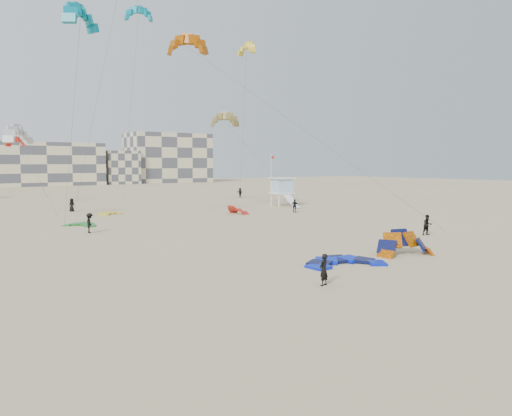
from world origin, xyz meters
TOP-DOWN VIEW (x-y plane):
  - ground at (0.00, 0.00)m, footprint 320.00×320.00m
  - kite_ground_blue at (1.88, 0.43)m, footprint 5.73×5.88m
  - kite_ground_orange at (7.50, 0.37)m, footprint 4.99×4.90m
  - kite_ground_green at (-6.26, 29.01)m, footprint 4.49×4.44m
  - kite_ground_red_far at (13.06, 30.43)m, footprint 3.43×3.27m
  - kite_ground_yellow at (-0.20, 38.27)m, footprint 4.53×4.61m
  - kitesurfer_main at (-2.73, -2.81)m, footprint 0.69×0.55m
  - kitesurfer_b at (16.80, 5.55)m, footprint 1.03×0.91m
  - kitesurfer_c at (-6.95, 23.39)m, footprint 1.07×1.33m
  - kitesurfer_d at (19.87, 27.66)m, footprint 0.92×1.05m
  - kitesurfer_e at (-3.06, 45.00)m, footprint 0.97×0.78m
  - kitesurfer_f at (29.45, 55.55)m, footprint 0.60×1.63m
  - kite_fly_teal_a at (-6.63, 25.50)m, footprint 5.89×7.34m
  - kite_fly_orange at (5.25, 28.12)m, footprint 11.80×29.20m
  - kite_fly_grey at (-10.36, 37.03)m, footprint 5.25×9.74m
  - kite_fly_olive at (15.13, 36.97)m, footprint 10.20×9.61m
  - kite_fly_yellow at (25.94, 47.94)m, footprint 4.00×6.89m
  - kite_fly_teal_b at (9.90, 53.66)m, footprint 5.58×5.02m
  - kite_fly_red at (-6.40, 64.78)m, footprint 5.70×7.00m
  - lifeguard_tower_near at (24.10, 35.89)m, footprint 3.25×5.85m
  - flagpole at (23.05, 37.12)m, footprint 0.61×0.09m
  - condo_mid at (10.00, 130.00)m, footprint 32.00×16.00m
  - condo_east at (50.00, 132.00)m, footprint 26.00×14.00m
  - condo_fill_right at (32.00, 128.00)m, footprint 10.00×10.00m

SIDE VIEW (x-z plane):
  - ground at x=0.00m, z-range 0.00..0.00m
  - kite_ground_blue at x=1.88m, z-range -0.45..0.45m
  - kite_ground_orange at x=7.50m, z-range -2.01..2.01m
  - kite_ground_green at x=-6.26m, z-range -0.45..0.45m
  - kite_ground_red_far at x=13.06m, z-range -1.53..1.53m
  - kite_ground_yellow at x=-0.20m, z-range -0.62..0.62m
  - kitesurfer_main at x=-2.73m, z-range 0.00..1.64m
  - kitesurfer_d at x=19.87m, z-range 0.00..1.70m
  - kitesurfer_e at x=-3.06m, z-range 0.00..1.71m
  - kitesurfer_f at x=29.45m, z-range 0.00..1.73m
  - kitesurfer_b at x=16.80m, z-range 0.00..1.77m
  - kitesurfer_c at x=-6.95m, z-range 0.00..1.80m
  - lifeguard_tower_near at x=24.10m, z-range -0.02..4.14m
  - flagpole at x=23.05m, z-range 0.20..7.76m
  - condo_fill_right at x=32.00m, z-range 0.00..10.00m
  - condo_mid at x=10.00m, z-range 0.00..12.00m
  - condo_east at x=50.00m, z-range 0.00..16.00m
  - kite_fly_grey at x=-10.36m, z-range 4.36..13.81m
  - kite_fly_red at x=-6.40m, z-range 4.61..14.36m
  - kite_fly_olive at x=15.13m, z-range 5.72..18.03m
  - kite_fly_orange at x=5.25m, z-range 9.08..28.40m
  - kite_fly_teal_a at x=-6.63m, z-range 9.33..28.89m
  - kite_fly_yellow at x=25.94m, z-range 12.10..37.19m
  - kite_fly_teal_b at x=9.90m, z-range 14.29..43.44m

